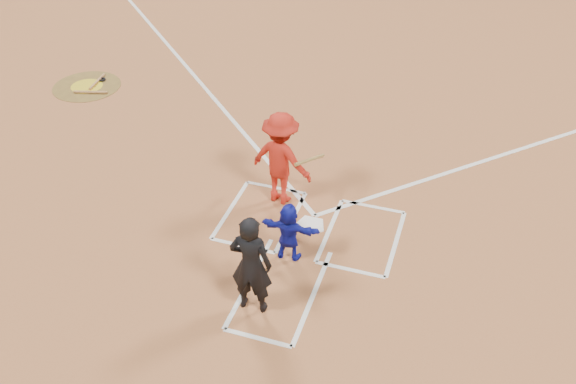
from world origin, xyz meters
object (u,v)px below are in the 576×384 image
(catcher, at_px, (289,232))
(umpire, at_px, (251,265))
(home_plate, at_px, (310,225))
(on_deck_circle, at_px, (87,86))
(batter_at_plate, at_px, (281,159))

(catcher, distance_m, umpire, 1.35)
(umpire, bearing_deg, home_plate, -101.29)
(on_deck_circle, bearing_deg, home_plate, -26.85)
(umpire, xyz_separation_m, batter_at_plate, (-0.47, 2.81, 0.04))
(home_plate, bearing_deg, on_deck_circle, -26.85)
(on_deck_circle, bearing_deg, umpire, -40.71)
(home_plate, height_order, on_deck_circle, home_plate)
(on_deck_circle, relative_size, catcher, 1.53)
(home_plate, xyz_separation_m, batter_at_plate, (-0.77, 0.60, 0.93))
(on_deck_circle, bearing_deg, catcher, -32.99)
(home_plate, height_order, catcher, catcher)
(home_plate, height_order, umpire, umpire)
(batter_at_plate, bearing_deg, on_deck_circle, 154.75)
(catcher, height_order, batter_at_plate, batter_at_plate)
(on_deck_circle, distance_m, batter_at_plate, 6.90)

